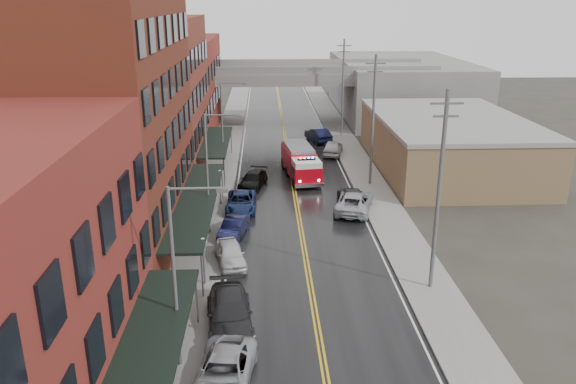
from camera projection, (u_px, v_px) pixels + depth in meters
name	position (u px, v px, depth m)	size (l,w,h in m)	color
road	(296.00, 204.00, 47.70)	(11.00, 160.00, 0.02)	black
sidewalk_left	(210.00, 205.00, 47.38)	(3.00, 160.00, 0.15)	slate
sidewalk_right	(382.00, 202.00, 47.98)	(3.00, 160.00, 0.15)	slate
curb_left	(230.00, 205.00, 47.45)	(0.30, 160.00, 0.15)	gray
curb_right	(362.00, 202.00, 47.91)	(0.30, 160.00, 0.15)	gray
brick_building_b	(106.00, 118.00, 37.62)	(9.00, 20.00, 18.00)	#522215
brick_building_c	(155.00, 97.00, 54.64)	(9.00, 15.00, 15.00)	brown
brick_building_far	(180.00, 86.00, 71.66)	(9.00, 20.00, 12.00)	maroon
tan_building	(448.00, 145.00, 57.00)	(14.00, 22.00, 5.00)	olive
right_far_block	(400.00, 87.00, 84.95)	(18.00, 30.00, 8.00)	slate
awning_0	(144.00, 365.00, 21.86)	(2.60, 16.00, 3.09)	black
awning_1	(197.00, 200.00, 39.81)	(2.60, 18.00, 3.09)	black
awning_2	(216.00, 142.00, 56.35)	(2.60, 13.00, 3.09)	black
globe_lamp_1	(203.00, 251.00, 33.46)	(0.44, 0.44, 3.12)	#59595B
globe_lamp_2	(220.00, 179.00, 46.69)	(0.44, 0.44, 3.12)	#59595B
street_lamp_0	(179.00, 268.00, 24.96)	(2.64, 0.22, 9.00)	#59595B
street_lamp_1	(210.00, 167.00, 40.08)	(2.64, 0.22, 9.00)	#59595B
street_lamp_2	(225.00, 121.00, 55.20)	(2.64, 0.22, 9.00)	#59595B
utility_pole_0	(439.00, 189.00, 31.78)	(1.80, 0.24, 12.00)	#59595B
utility_pole_1	(373.00, 119.00, 50.68)	(1.80, 0.24, 12.00)	#59595B
utility_pole_2	(343.00, 86.00, 69.58)	(1.80, 0.24, 12.00)	#59595B
overpass	(283.00, 82.00, 76.00)	(40.00, 10.00, 7.50)	slate
fire_truck	(301.00, 162.00, 54.24)	(4.09, 8.45, 2.99)	#B70815
parked_car_left_2	(224.00, 373.00, 24.99)	(2.46, 5.33, 1.48)	#9DA0A5
parked_car_left_3	(230.00, 313.00, 29.57)	(2.35, 5.77, 1.67)	black
parked_car_left_4	(230.00, 254.00, 36.73)	(1.71, 4.26, 1.45)	silver
parked_car_left_5	(234.00, 228.00, 41.03)	(1.46, 4.18, 1.38)	black
parked_car_left_6	(241.00, 202.00, 46.14)	(2.39, 5.19, 1.44)	#14244E
parked_car_left_7	(253.00, 180.00, 51.85)	(1.98, 4.86, 1.41)	black
parked_car_right_0	(354.00, 202.00, 45.93)	(2.70, 5.86, 1.63)	#ACAFB5
parked_car_right_1	(352.00, 196.00, 47.48)	(1.98, 4.88, 1.42)	#232325
parked_car_right_2	(333.00, 148.00, 62.63)	(1.96, 4.88, 1.66)	#B7B7B7
parked_car_right_3	(318.00, 135.00, 68.57)	(1.77, 5.08, 1.68)	black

